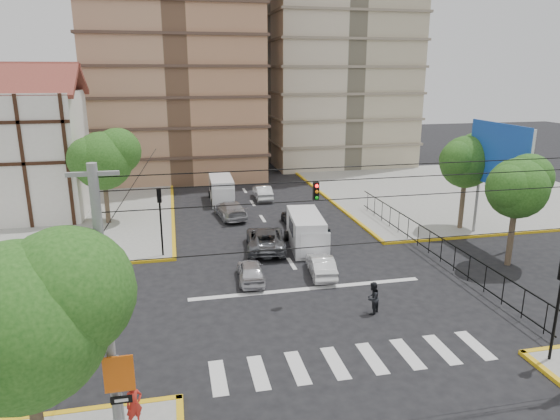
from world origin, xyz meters
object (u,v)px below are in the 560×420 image
object	(u,v)px
van_right_lane	(307,233)
van_left_lane	(222,191)
traffic_light_nw	(160,211)
district_sign	(120,382)
pedestrian_crosswalk	(373,298)
pedestrian_sw_corner	(134,404)
traffic_light_se	(560,293)
car_silver_front_left	(251,271)
car_white_front_right	(321,265)

from	to	relation	value
van_right_lane	van_left_lane	xyz separation A→B (m)	(-4.30, 13.42, -0.02)
traffic_light_nw	district_sign	xyz separation A→B (m)	(-1.00, -17.04, -0.66)
van_right_lane	pedestrian_crosswalk	xyz separation A→B (m)	(0.71, -9.70, -0.30)
van_left_lane	pedestrian_sw_corner	distance (m)	29.74
van_left_lane	traffic_light_nw	bearing A→B (deg)	-109.99
traffic_light_se	pedestrian_crosswalk	xyz separation A→B (m)	(-5.47, 5.56, -2.29)
traffic_light_se	pedestrian_crosswalk	bearing A→B (deg)	134.53
district_sign	van_right_lane	bearing A→B (deg)	58.01
traffic_light_nw	district_sign	world-z (taller)	traffic_light_nw
pedestrian_crosswalk	traffic_light_se	bearing A→B (deg)	93.38
van_right_lane	van_left_lane	size ratio (longest dim) A/B	1.05
van_right_lane	traffic_light_nw	bearing A→B (deg)	-175.63
district_sign	van_right_lane	world-z (taller)	district_sign
district_sign	pedestrian_sw_corner	world-z (taller)	district_sign
district_sign	pedestrian_crosswalk	size ratio (longest dim) A/B	1.94
pedestrian_sw_corner	pedestrian_crosswalk	size ratio (longest dim) A/B	0.96
traffic_light_nw	car_silver_front_left	xyz separation A→B (m)	(4.91, -4.90, -2.50)
pedestrian_crosswalk	pedestrian_sw_corner	bearing A→B (deg)	-12.12
traffic_light_nw	traffic_light_se	bearing A→B (deg)	-45.00
district_sign	car_silver_front_left	world-z (taller)	district_sign
pedestrian_sw_corner	pedestrian_crosswalk	world-z (taller)	pedestrian_sw_corner
traffic_light_nw	car_silver_front_left	bearing A→B (deg)	-44.91
traffic_light_se	pedestrian_sw_corner	distance (m)	16.51
pedestrian_crosswalk	traffic_light_nw	bearing A→B (deg)	-85.88
car_silver_front_left	pedestrian_crosswalk	bearing A→B (deg)	139.03
district_sign	traffic_light_se	bearing A→B (deg)	4.95
car_silver_front_left	pedestrian_crosswalk	xyz separation A→B (m)	(5.22, -5.14, 0.21)
district_sign	pedestrian_sw_corner	distance (m)	1.80
traffic_light_nw	pedestrian_sw_corner	distance (m)	16.25
traffic_light_nw	van_left_lane	xyz separation A→B (m)	(5.12, 13.07, -2.02)
traffic_light_nw	district_sign	size ratio (longest dim) A/B	1.38
traffic_light_se	pedestrian_sw_corner	world-z (taller)	traffic_light_se
traffic_light_nw	car_silver_front_left	distance (m)	7.37
traffic_light_se	district_sign	bearing A→B (deg)	-175.05
van_left_lane	car_silver_front_left	distance (m)	17.98
traffic_light_nw	pedestrian_crosswalk	distance (m)	14.45
traffic_light_se	district_sign	size ratio (longest dim) A/B	1.38
traffic_light_se	van_left_lane	distance (m)	30.59
van_right_lane	district_sign	bearing A→B (deg)	-115.52
traffic_light_se	car_white_front_right	world-z (taller)	traffic_light_se
van_left_lane	car_white_front_right	distance (m)	18.44
van_right_lane	car_white_front_right	size ratio (longest dim) A/B	1.42
van_left_lane	pedestrian_crosswalk	size ratio (longest dim) A/B	3.06
car_silver_front_left	traffic_light_nw	bearing A→B (deg)	-41.30
van_left_lane	pedestrian_sw_corner	bearing A→B (deg)	-99.99
car_silver_front_left	pedestrian_crosswalk	size ratio (longest dim) A/B	2.18
district_sign	van_right_lane	xyz separation A→B (m)	(10.43, 16.69, -1.33)
traffic_light_se	district_sign	distance (m)	16.68
traffic_light_nw	van_right_lane	xyz separation A→B (m)	(9.43, -0.35, -1.99)
district_sign	car_white_front_right	bearing A→B (deg)	50.26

